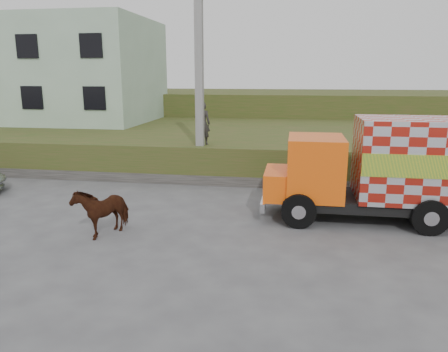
% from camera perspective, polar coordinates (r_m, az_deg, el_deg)
% --- Properties ---
extents(ground, '(120.00, 120.00, 0.00)m').
position_cam_1_polar(ground, '(13.40, -3.09, -5.59)').
color(ground, '#474749').
rests_on(ground, ground).
extents(embankment, '(40.00, 12.00, 1.50)m').
position_cam_1_polar(embankment, '(22.83, 2.27, 4.19)').
color(embankment, '#314918').
rests_on(embankment, ground).
extents(embankment_far, '(40.00, 12.00, 3.00)m').
position_cam_1_polar(embankment_far, '(34.61, 4.77, 8.46)').
color(embankment_far, '#314918').
rests_on(embankment_far, ground).
extents(retaining_strip, '(16.00, 0.50, 0.40)m').
position_cam_1_polar(retaining_strip, '(17.73, -6.51, -0.30)').
color(retaining_strip, '#595651').
rests_on(retaining_strip, ground).
extents(building, '(10.00, 8.00, 6.00)m').
position_cam_1_polar(building, '(28.88, -19.65, 12.80)').
color(building, '#A8C5A9').
rests_on(building, embankment).
extents(utility_pole, '(1.20, 0.30, 8.00)m').
position_cam_1_polar(utility_pole, '(17.40, -3.24, 12.39)').
color(utility_pole, gray).
rests_on(utility_pole, ground).
extents(cargo_truck, '(6.91, 2.41, 3.08)m').
position_cam_1_polar(cargo_truck, '(13.73, 21.60, 0.83)').
color(cargo_truck, black).
rests_on(cargo_truck, ground).
extents(cow, '(1.30, 1.76, 1.35)m').
position_cam_1_polar(cow, '(12.45, -15.64, -4.25)').
color(cow, '#37180D').
rests_on(cow, ground).
extents(pedestrian, '(0.66, 0.45, 1.73)m').
position_cam_1_polar(pedestrian, '(17.80, -2.83, 6.89)').
color(pedestrian, '#2A2825').
rests_on(pedestrian, embankment).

